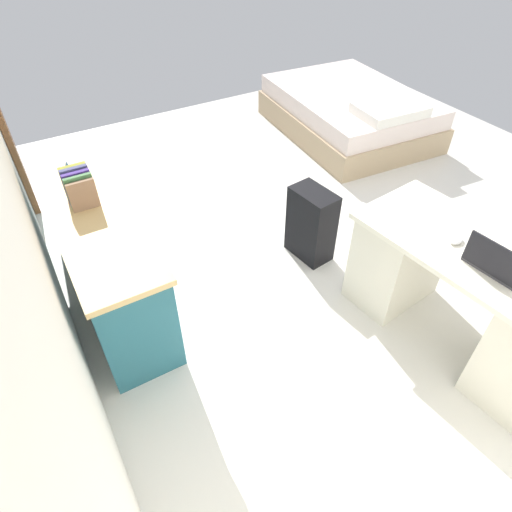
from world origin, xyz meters
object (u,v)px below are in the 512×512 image
Objects in this scene: desk at (461,295)px; computer_mouse at (457,240)px; figurine_small at (68,168)px; bed at (349,112)px; credenza at (101,252)px; suitcase_black at (311,224)px; laptop at (496,263)px.

desk is 0.40m from computer_mouse.
figurine_small is at bearing 42.49° from desk.
credenza is at bearing 110.02° from bed.
suitcase_black is 5.96× the size of computer_mouse.
laptop reaches higher than bed.
suitcase_black is 1.15m from computer_mouse.
credenza is at bearing 45.42° from computer_mouse.
suitcase_black is at bearing -104.62° from credenza.
computer_mouse reaches higher than desk.
desk is at bearing 153.39° from bed.
laptop is at bearing 153.40° from bed.
suitcase_black is at bearing 15.13° from desk.
computer_mouse is 2.58m from figurine_small.
desk is 13.65× the size of figurine_small.
credenza is 5.43× the size of laptop.
desk reaches higher than suitcase_black.
laptop reaches higher than credenza.
credenza is (1.55, 1.83, -0.00)m from desk.
laptop is (-1.28, -0.25, 0.50)m from suitcase_black.
credenza is at bearing 68.38° from suitcase_black.
figurine_small reaches higher than suitcase_black.
laptop reaches higher than desk.
figurine_small is (0.45, 0.00, 0.44)m from credenza.
bed is 2.29m from suitcase_black.
computer_mouse is (0.26, -0.01, -0.03)m from laptop.
bed is at bearing -26.61° from desk.
computer_mouse is at bearing -172.57° from suitcase_black.
figurine_small reaches higher than computer_mouse.
laptop is 3.32× the size of computer_mouse.
credenza is 1.57m from suitcase_black.
suitcase_black is (-1.56, 1.67, 0.05)m from bed.
figurine_small is at bearing 53.94° from suitcase_black.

